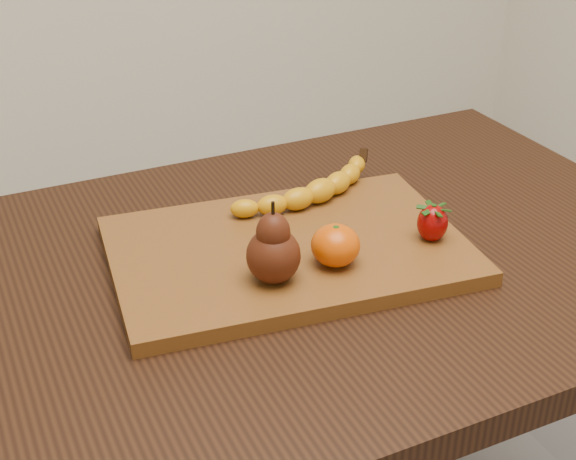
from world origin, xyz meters
name	(u,v)px	position (x,y,z in m)	size (l,w,h in m)	color
table	(322,313)	(0.00, 0.00, 0.66)	(1.00, 0.70, 0.76)	black
cutting_board	(288,250)	(-0.05, 0.01, 0.77)	(0.45, 0.30, 0.02)	brown
banana	(320,191)	(0.04, 0.10, 0.80)	(0.22, 0.06, 0.03)	#DE9A0A
pear	(273,242)	(-0.10, -0.06, 0.83)	(0.06, 0.06, 0.10)	#461A0B
mandarin	(335,245)	(-0.02, -0.06, 0.81)	(0.06, 0.06, 0.05)	#D64C02
strawberry	(433,222)	(0.13, -0.06, 0.81)	(0.04, 0.04, 0.05)	#880403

